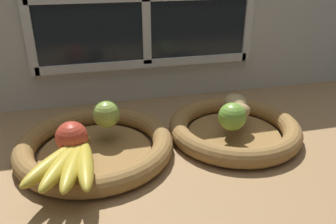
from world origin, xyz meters
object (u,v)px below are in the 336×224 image
fruit_bowl_left (95,146)px  apple_green_back (106,114)px  apple_red_front (72,137)px  potato_back (236,103)px  lime_near (232,117)px  banana_bunch_front (70,162)px  fruit_bowl_right (234,129)px  potato_large (236,112)px

fruit_bowl_left → apple_green_back: apple_green_back is taller
apple_red_front → potato_back: 42.10cm
lime_near → apple_red_front: bearing=-178.3°
banana_bunch_front → lime_near: (35.95, 7.81, 1.63)cm
apple_green_back → lime_near: same height
fruit_bowl_right → apple_green_back: size_ratio=5.05×
lime_near → potato_large: bearing=56.3°
fruit_bowl_left → apple_green_back: bearing=52.2°
fruit_bowl_left → fruit_bowl_right: size_ratio=1.09×
banana_bunch_front → potato_back: potato_back is taller
apple_green_back → potato_back: 33.12cm
lime_near → fruit_bowl_right: bearing=56.3°
apple_red_front → banana_bunch_front: size_ratio=0.35×
fruit_bowl_left → apple_red_front: (-4.48, -5.48, 5.76)cm
potato_back → fruit_bowl_right: bearing=-114.4°
apple_red_front → banana_bunch_front: bearing=-93.4°
fruit_bowl_right → banana_bunch_front: (-38.88, -12.22, 4.09)cm
fruit_bowl_left → apple_green_back: 7.72cm
fruit_bowl_right → banana_bunch_front: bearing=-162.6°
potato_back → lime_near: bearing=-119.0°
potato_large → potato_back: bearing=65.6°
apple_red_front → apple_green_back: 12.27cm
fruit_bowl_left → banana_bunch_front: size_ratio=1.91×
fruit_bowl_left → potato_large: size_ratio=4.34×
apple_red_front → apple_green_back: same height
fruit_bowl_right → apple_red_front: apple_red_front is taller
fruit_bowl_right → apple_red_front: (-38.49, -5.48, 5.75)cm
fruit_bowl_left → lime_near: (31.06, -4.41, 5.72)cm
potato_back → lime_near: lime_near is taller
apple_red_front → apple_green_back: size_ratio=1.01×
fruit_bowl_right → potato_large: 4.56cm
fruit_bowl_left → banana_bunch_front: bearing=-111.8°
fruit_bowl_right → potato_large: size_ratio=4.00×
fruit_bowl_right → apple_green_back: 31.61cm
apple_red_front → potato_back: (40.76, 10.48, -1.09)cm
potato_large → fruit_bowl_left: bearing=-180.0°
apple_green_back → banana_bunch_front: (-8.07, -16.32, -1.62)cm
fruit_bowl_right → potato_back: bearing=65.6°
apple_red_front → fruit_bowl_left: bearing=50.7°
fruit_bowl_right → potato_back: potato_back is taller
apple_red_front → potato_back: apple_red_front is taller
apple_green_back → potato_large: (30.82, -4.10, -1.15)cm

